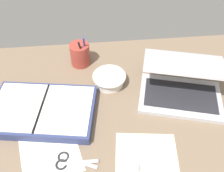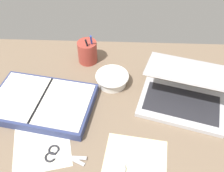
% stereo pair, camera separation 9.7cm
% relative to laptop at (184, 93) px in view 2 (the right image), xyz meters
% --- Properties ---
extents(desk_top, '(1.40, 1.00, 0.02)m').
position_rel_laptop_xyz_m(desk_top, '(-0.27, -0.11, -0.06)').
color(desk_top, '#75604C').
rests_on(desk_top, ground).
extents(laptop, '(0.39, 0.37, 0.15)m').
position_rel_laptop_xyz_m(laptop, '(0.00, 0.00, 0.00)').
color(laptop, '#B7B7BC').
rests_on(laptop, desk_top).
extents(bowl, '(0.14, 0.14, 0.05)m').
position_rel_laptop_xyz_m(bowl, '(-0.28, 0.09, -0.02)').
color(bowl, silver).
rests_on(bowl, desk_top).
extents(pen_cup, '(0.09, 0.09, 0.16)m').
position_rel_laptop_xyz_m(pen_cup, '(-0.40, 0.24, 0.00)').
color(pen_cup, '#9E382D').
rests_on(pen_cup, desk_top).
extents(planner, '(0.43, 0.32, 0.04)m').
position_rel_laptop_xyz_m(planner, '(-0.55, -0.05, -0.03)').
color(planner, navy).
rests_on(planner, desk_top).
extents(scissors, '(0.14, 0.08, 0.01)m').
position_rel_laptop_xyz_m(scissors, '(-0.46, -0.26, -0.05)').
color(scissors, '#B7B7BC').
rests_on(scissors, desk_top).
extents(paper_sheet_beside_planner, '(0.25, 0.29, 0.00)m').
position_rel_laptop_xyz_m(paper_sheet_beside_planner, '(-0.52, -0.20, -0.05)').
color(paper_sheet_beside_planner, silver).
rests_on(paper_sheet_beside_planner, desk_top).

